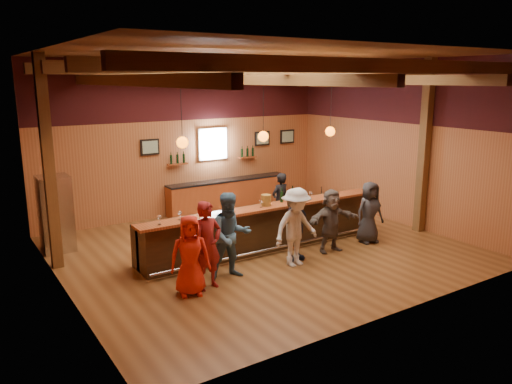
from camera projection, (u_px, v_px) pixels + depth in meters
room at (262, 113)px, 11.23m from camera, size 9.04×9.00×4.52m
bar_counter at (260, 227)px, 11.91m from camera, size 6.30×1.07×1.11m
back_bar_cabinet at (229, 194)px, 15.47m from camera, size 4.00×0.52×0.95m
window at (213, 144)px, 15.09m from camera, size 0.95×0.09×0.95m
framed_pictures at (237, 140)px, 15.53m from camera, size 5.35×0.05×0.45m
wine_shelves at (214, 158)px, 15.13m from camera, size 3.00×0.18×0.30m
pendant_lights at (263, 136)px, 11.29m from camera, size 4.24×0.24×1.37m
stainless_fridge at (55, 214)px, 11.65m from camera, size 0.70×0.70×1.80m
customer_orange at (190, 255)px, 9.28m from camera, size 0.86×0.69×1.54m
customer_redvest at (208, 245)px, 9.53m from camera, size 0.70×0.52×1.73m
customer_denim at (231, 236)px, 10.05m from camera, size 0.99×0.84×1.78m
customer_white at (296, 227)px, 10.70m from camera, size 1.16×0.72×1.73m
customer_navy at (295, 227)px, 11.04m from camera, size 0.95×0.53×1.53m
customer_brown at (331, 221)px, 11.61m from camera, size 1.42×0.55×1.50m
customer_dark at (369, 212)px, 12.27m from camera, size 0.81×0.58×1.53m
bartender at (280, 201)px, 13.36m from camera, size 0.61×0.46×1.54m
ice_bucket at (266, 200)px, 11.52m from camera, size 0.23×0.23×0.26m
bottle_a at (282, 197)px, 11.83m from camera, size 0.08×0.08×0.35m
bottle_b at (292, 194)px, 12.04m from camera, size 0.08×0.08×0.35m
glass_a at (159, 218)px, 10.01m from camera, size 0.09×0.09×0.20m
glass_b at (180, 213)px, 10.34m from camera, size 0.09×0.09×0.20m
glass_c at (202, 210)px, 10.61m from camera, size 0.09×0.09×0.20m
glass_d at (234, 206)px, 10.99m from camera, size 0.08×0.08×0.18m
glass_e at (261, 203)px, 11.36m from camera, size 0.07×0.07×0.16m
glass_f at (304, 195)px, 12.02m from camera, size 0.08×0.08×0.18m
glass_g at (311, 194)px, 12.13m from camera, size 0.09×0.09×0.19m
glass_h at (333, 191)px, 12.44m from camera, size 0.08×0.08×0.18m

